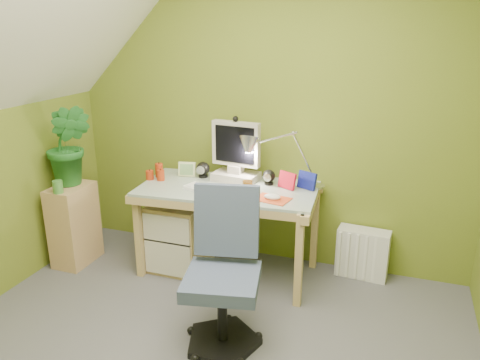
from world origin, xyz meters
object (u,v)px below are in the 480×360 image
(task_chair, at_px, (222,280))
(desk, at_px, (228,230))
(monitor, at_px, (236,150))
(side_ledge, at_px, (74,225))
(desk_lamp, at_px, (294,146))
(potted_plant, at_px, (69,145))
(radiator, at_px, (362,253))

(task_chair, bearing_deg, desk, 96.42)
(desk, relative_size, monitor, 2.70)
(side_ledge, bearing_deg, task_chair, -21.33)
(side_ledge, xyz_separation_m, task_chair, (1.50, -0.59, 0.11))
(desk_lamp, xyz_separation_m, task_chair, (-0.17, -1.03, -0.57))
(desk_lamp, xyz_separation_m, potted_plant, (-1.67, -0.39, -0.04))
(potted_plant, xyz_separation_m, task_chair, (1.50, -0.64, -0.53))
(monitor, xyz_separation_m, side_ledge, (-1.22, -0.44, -0.62))
(monitor, height_order, side_ledge, monitor)
(monitor, xyz_separation_m, desk_lamp, (0.45, 0.00, 0.07))
(monitor, height_order, potted_plant, potted_plant)
(monitor, height_order, task_chair, monitor)
(side_ledge, height_order, radiator, side_ledge)
(desk, xyz_separation_m, task_chair, (0.28, -0.85, 0.09))
(monitor, xyz_separation_m, radiator, (0.99, 0.09, -0.75))
(desk_lamp, distance_m, side_ledge, 1.86)
(desk_lamp, distance_m, potted_plant, 1.72)
(side_ledge, relative_size, task_chair, 0.74)
(potted_plant, bearing_deg, side_ledge, -90.00)
(potted_plant, xyz_separation_m, radiator, (2.22, 0.48, -0.78))
(side_ledge, distance_m, task_chair, 1.62)
(desk, height_order, side_ledge, desk)
(potted_plant, relative_size, task_chair, 0.72)
(desk_lamp, bearing_deg, radiator, 21.82)
(desk_lamp, distance_m, radiator, 0.99)
(side_ledge, height_order, task_chair, task_chair)
(desk, relative_size, potted_plant, 2.06)
(desk_lamp, height_order, side_ledge, desk_lamp)
(desk, bearing_deg, radiator, 11.23)
(side_ledge, xyz_separation_m, radiator, (2.22, 0.53, -0.13))
(desk, bearing_deg, desk_lamp, 17.83)
(desk, relative_size, side_ledge, 2.01)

